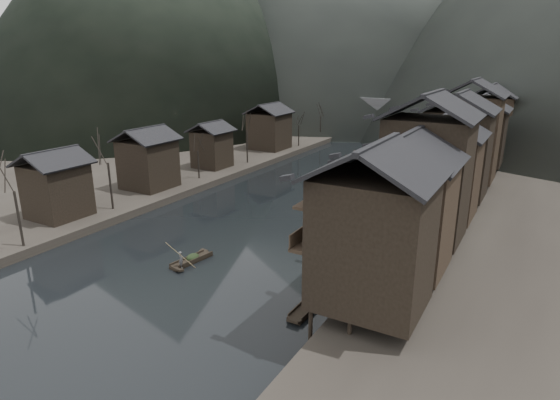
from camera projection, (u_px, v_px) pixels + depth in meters
The scene contains 12 objects.
water at pixel (229, 247), 46.89m from camera, with size 300.00×300.00×0.00m, color black.
left_bank at pixel (204, 145), 96.44m from camera, with size 40.00×200.00×1.20m, color #2D2823.
stilt_houses at pixel (454, 145), 51.96m from camera, with size 9.00×67.60×15.80m.
left_houses at pixel (196, 142), 71.58m from camera, with size 8.10×53.20×8.73m.
bare_trees at pixel (204, 140), 67.78m from camera, with size 4.00×74.34×7.99m.
moored_sampans at pixel (416, 195), 63.44m from camera, with size 2.96×72.34×0.47m.
midriver_boats at pixel (366, 162), 82.80m from camera, with size 11.20×17.48×0.45m.
stone_bridge at pixel (416, 117), 105.02m from camera, with size 40.00×6.00×9.00m.
hero_sampan at pixel (192, 260), 43.49m from camera, with size 1.66×4.97×0.43m.
cargo_heap at pixel (193, 254), 43.52m from camera, with size 1.08×1.41×0.65m, color black.
boatman at pixel (181, 257), 41.66m from camera, with size 0.58×0.38×1.58m, color #515153.
bamboo_pole at pixel (181, 232), 40.84m from camera, with size 0.06×0.06×4.28m, color #8C7A51.
Camera 1 is at (25.96, -35.08, 18.53)m, focal length 30.00 mm.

